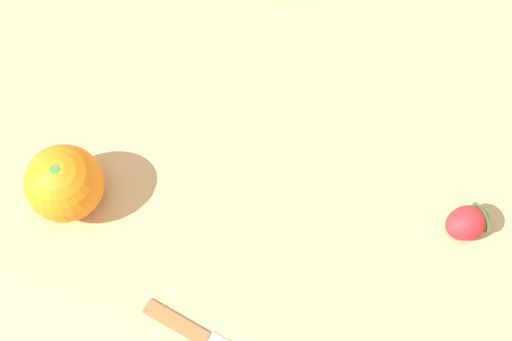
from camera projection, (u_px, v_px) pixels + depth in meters
The scene contains 3 objects.
ground_plane at pixel (252, 151), 0.83m from camera, with size 3.00×3.00×0.00m, color tan.
orange at pixel (64, 183), 0.77m from camera, with size 0.09×0.09×0.09m.
strawberry at pixel (469, 222), 0.78m from camera, with size 0.06×0.05×0.04m.
Camera 1 is at (-0.19, -0.26, 0.76)m, focal length 50.00 mm.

